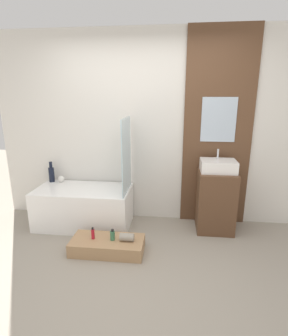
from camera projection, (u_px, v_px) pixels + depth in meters
The scene contains 13 objects.
ground_plane at pixel (127, 289), 2.46m from camera, with size 12.00×12.00×0.00m, color gray.
wall_tiled_back at pixel (145, 129), 3.62m from camera, with size 4.20×0.06×2.60m, color silver.
wall_wood_accent at pixel (218, 130), 3.47m from camera, with size 0.89×0.04×2.60m.
bathtub at pixel (84, 207), 3.62m from camera, with size 1.28×0.66×0.53m.
glass_shower_screen at pixel (126, 155), 3.35m from camera, with size 0.01×0.61×0.96m, color silver.
wooden_step_bench at pixel (108, 245), 3.03m from camera, with size 0.84×0.38×0.16m, color #A87F56.
vanity_cabinet at pixel (215, 201), 3.47m from camera, with size 0.47×0.46×0.81m, color brown.
sink at pixel (218, 166), 3.34m from camera, with size 0.44×0.32×0.28m.
vase_tall_dark at pixel (52, 174), 3.81m from camera, with size 0.08×0.08×0.30m.
vase_round_light at pixel (61, 179), 3.81m from camera, with size 0.09×0.09×0.09m, color silver.
bottle_soap_primary at pixel (93, 234), 3.01m from camera, with size 0.04×0.04×0.14m.
bottle_soap_secondary at pixel (112, 235), 2.99m from camera, with size 0.05×0.05×0.13m.
towel_roll at pixel (127, 237), 2.97m from camera, with size 0.09×0.09×0.16m, color gray.
Camera 1 is at (0.39, -2.03, 1.75)m, focal length 28.00 mm.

